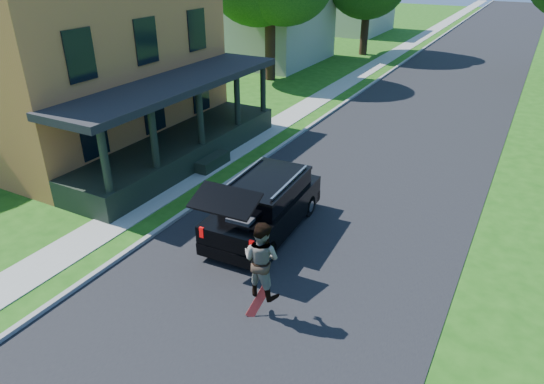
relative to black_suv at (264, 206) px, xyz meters
The scene contains 9 objects.
ground 3.37m from the black_suv, 64.66° to the right, with size 140.00×140.00×0.00m, color #1B5210.
street 17.12m from the black_suv, 85.30° to the left, with size 8.00×120.00×0.02m, color black.
curb 17.27m from the black_suv, 98.84° to the left, with size 0.15×120.00×0.12m, color gray.
sidewalk 17.57m from the black_suv, 103.84° to the left, with size 1.30×120.00×0.03m, color gray.
front_walk 8.69m from the black_suv, 159.40° to the left, with size 6.50×1.20×0.03m, color gray.
main_house 12.49m from the black_suv, 165.08° to the left, with size 15.56×15.56×10.10m.
black_suv is the anchor object (origin of this frame).
skateboarder 3.53m from the black_suv, 61.29° to the right, with size 0.91×0.73×1.79m.
skateboard 3.63m from the black_suv, 62.81° to the right, with size 0.38×0.48×0.70m.
Camera 1 is at (4.63, -7.55, 7.38)m, focal length 32.00 mm.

